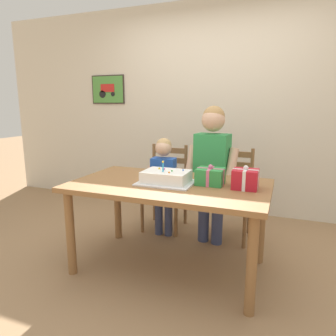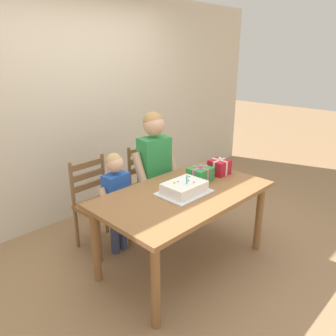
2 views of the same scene
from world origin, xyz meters
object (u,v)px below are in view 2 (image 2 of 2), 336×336
(gift_box_beside_cake, at_px, (200,174))
(dining_table, at_px, (184,202))
(birthday_cake, at_px, (184,188))
(gift_box_red_large, at_px, (219,167))
(child_older, at_px, (154,163))
(chair_left, at_px, (99,204))
(chair_right, at_px, (151,184))
(child_younger, at_px, (117,194))

(gift_box_beside_cake, bearing_deg, dining_table, -165.69)
(birthday_cake, relative_size, gift_box_red_large, 2.30)
(gift_box_beside_cake, height_order, child_older, child_older)
(chair_left, bearing_deg, dining_table, -66.64)
(gift_box_beside_cake, relative_size, chair_left, 0.23)
(birthday_cake, height_order, chair_right, birthday_cake)
(gift_box_beside_cake, height_order, chair_right, chair_right)
(dining_table, distance_m, gift_box_beside_cake, 0.36)
(dining_table, distance_m, birthday_cake, 0.14)
(birthday_cake, distance_m, child_younger, 0.70)
(gift_box_beside_cake, xyz_separation_m, chair_left, (-0.68, 0.75, -0.34))
(birthday_cake, distance_m, child_older, 0.66)
(chair_left, height_order, child_younger, child_younger)
(child_older, bearing_deg, chair_left, 158.41)
(birthday_cake, xyz_separation_m, gift_box_beside_cake, (0.34, 0.10, 0.02))
(dining_table, distance_m, gift_box_red_large, 0.62)
(gift_box_beside_cake, bearing_deg, child_younger, 139.32)
(dining_table, xyz_separation_m, gift_box_red_large, (0.59, 0.06, 0.17))
(birthday_cake, xyz_separation_m, child_older, (0.23, 0.62, 0.03))
(gift_box_beside_cake, relative_size, child_younger, 0.21)
(gift_box_red_large, height_order, child_younger, child_younger)
(dining_table, relative_size, gift_box_beside_cake, 7.30)
(gift_box_red_large, relative_size, child_younger, 0.19)
(child_older, bearing_deg, birthday_cake, -110.11)
(birthday_cake, xyz_separation_m, chair_left, (-0.34, 0.84, -0.32))
(child_younger, bearing_deg, chair_left, 106.15)
(dining_table, relative_size, birthday_cake, 3.58)
(birthday_cake, xyz_separation_m, child_younger, (-0.27, 0.62, -0.16))
(child_older, relative_size, child_younger, 1.31)
(child_younger, bearing_deg, birthday_cake, -66.17)
(child_older, bearing_deg, chair_right, 56.58)
(birthday_cake, xyz_separation_m, gift_box_red_large, (0.61, 0.07, 0.03))
(child_younger, bearing_deg, child_older, -0.08)
(gift_box_red_large, bearing_deg, chair_left, 140.79)
(birthday_cake, distance_m, chair_right, 0.98)
(gift_box_beside_cake, bearing_deg, chair_left, 132.07)
(chair_right, relative_size, child_younger, 0.89)
(birthday_cake, height_order, child_younger, child_younger)
(gift_box_beside_cake, height_order, chair_left, chair_left)
(child_younger, bearing_deg, chair_right, 18.99)
(gift_box_red_large, relative_size, chair_right, 0.21)
(gift_box_beside_cake, distance_m, chair_right, 0.82)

